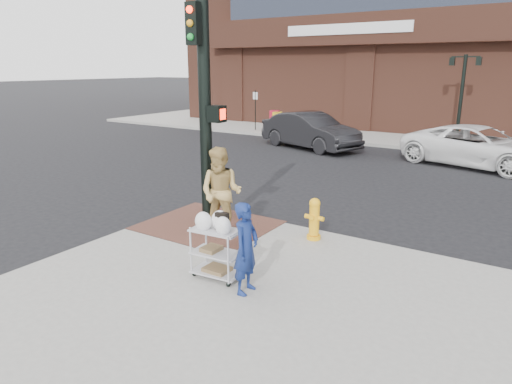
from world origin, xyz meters
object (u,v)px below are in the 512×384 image
Objects in this scene: woman_blue at (246,248)px; utility_cart at (217,248)px; fire_hydrant at (314,218)px; lamp_post at (462,90)px; pedestrian_tan at (221,192)px; minivan_white at (478,147)px; sedan_dark at (310,131)px; traffic_signal_pole at (205,107)px.

woman_blue reaches higher than utility_cart.
fire_hydrant is (-0.11, 2.69, -0.29)m from woman_blue.
lamp_post is 2.10× the size of pedestrian_tan.
minivan_white is 6.13× the size of fire_hydrant.
sedan_dark reaches higher than utility_cart.
sedan_dark is 11.82m from fire_hydrant.
lamp_post is at bearing 34.71° from minivan_white.
lamp_post is 0.73× the size of minivan_white.
pedestrian_tan reaches higher than woman_blue.
fire_hydrant is (5.36, -10.54, -0.21)m from sedan_dark.
pedestrian_tan is at bearing -143.41° from sedan_dark.
traffic_signal_pole is at bearing -99.24° from lamp_post.
traffic_signal_pole is 3.30m from utility_cart.
traffic_signal_pole is at bearing 175.57° from minivan_white.
fire_hydrant is at bearing -90.79° from lamp_post.
pedestrian_tan is 11.81m from minivan_white.
fire_hydrant is at bearing 11.49° from pedestrian_tan.
sedan_dark is at bearing 116.95° from fire_hydrant.
woman_blue is at bearing -171.63° from minivan_white.
pedestrian_tan is at bearing -20.51° from traffic_signal_pole.
sedan_dark is (-3.61, 11.41, -0.29)m from pedestrian_tan.
fire_hydrant is at bearing -134.02° from sedan_dark.
utility_cart is at bearing -140.94° from sedan_dark.
minivan_white is at bearing 58.11° from pedestrian_tan.
woman_blue is at bearing -40.07° from traffic_signal_pole.
woman_blue is (2.39, -2.01, -1.94)m from traffic_signal_pole.
minivan_white is at bearing -71.83° from sedan_dark.
sedan_dark is 5.56× the size of fire_hydrant.
traffic_signal_pole is 0.92× the size of minivan_white.
lamp_post is 0.81× the size of sedan_dark.
lamp_post is 15.43m from traffic_signal_pole.
woman_blue is at bearing -59.34° from pedestrian_tan.
woman_blue is 1.27× the size of utility_cart.
traffic_signal_pole is 5.61× the size of fire_hydrant.
lamp_post is at bearing -35.13° from sedan_dark.
traffic_signal_pole reaches higher than minivan_white.
lamp_post is 15.62m from pedestrian_tan.
sedan_dark reaches higher than minivan_white.
woman_blue is 0.30× the size of sedan_dark.
woman_blue is 0.78× the size of pedestrian_tan.
pedestrian_tan is 2.07m from utility_cart.
lamp_post is at bearing 89.21° from fire_hydrant.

